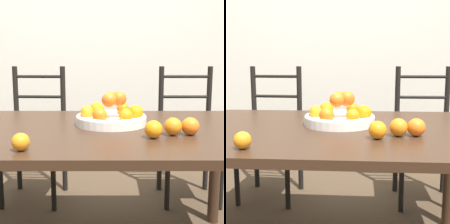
% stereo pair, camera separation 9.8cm
% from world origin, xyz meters
% --- Properties ---
extents(wall_back, '(8.00, 0.06, 2.60)m').
position_xyz_m(wall_back, '(0.00, 1.58, 1.30)').
color(wall_back, silver).
rests_on(wall_back, ground_plane).
extents(dining_table, '(1.75, 1.06, 0.72)m').
position_xyz_m(dining_table, '(0.00, 0.00, 0.64)').
color(dining_table, '#382316').
rests_on(dining_table, ground_plane).
extents(fruit_bowl, '(0.35, 0.35, 0.17)m').
position_xyz_m(fruit_bowl, '(0.13, 0.06, 0.77)').
color(fruit_bowl, white).
rests_on(fruit_bowl, dining_table).
extents(orange_loose_0, '(0.08, 0.08, 0.08)m').
position_xyz_m(orange_loose_0, '(0.39, -0.18, 0.76)').
color(orange_loose_0, orange).
rests_on(orange_loose_0, dining_table).
extents(orange_loose_1, '(0.06, 0.06, 0.06)m').
position_xyz_m(orange_loose_1, '(-0.18, -0.42, 0.75)').
color(orange_loose_1, orange).
rests_on(orange_loose_1, dining_table).
extents(orange_loose_2, '(0.08, 0.08, 0.08)m').
position_xyz_m(orange_loose_2, '(0.47, -0.17, 0.76)').
color(orange_loose_2, orange).
rests_on(orange_loose_2, dining_table).
extents(orange_loose_3, '(0.07, 0.07, 0.07)m').
position_xyz_m(orange_loose_3, '(0.30, -0.23, 0.76)').
color(orange_loose_3, orange).
rests_on(orange_loose_3, dining_table).
extents(chair_left, '(0.45, 0.43, 1.01)m').
position_xyz_m(chair_left, '(-0.45, 0.84, 0.47)').
color(chair_left, black).
rests_on(chair_left, ground_plane).
extents(chair_right, '(0.42, 0.40, 1.01)m').
position_xyz_m(chair_right, '(0.71, 0.84, 0.47)').
color(chair_right, black).
rests_on(chair_right, ground_plane).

